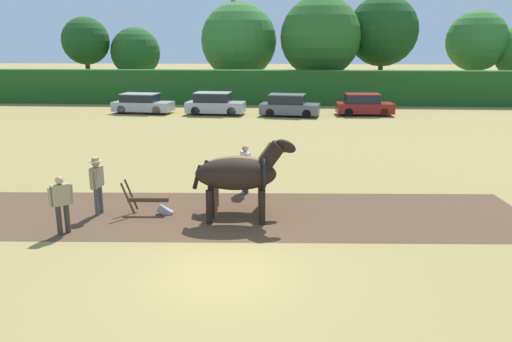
{
  "coord_description": "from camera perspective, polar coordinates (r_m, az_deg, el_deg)",
  "views": [
    {
      "loc": [
        1.34,
        -10.08,
        4.96
      ],
      "look_at": [
        0.39,
        5.01,
        1.1
      ],
      "focal_mm": 35.0,
      "sensor_mm": 36.0,
      "label": 1
    }
  ],
  "objects": [
    {
      "name": "ground_plane",
      "position": [
        11.31,
        -3.67,
        -11.72
      ],
      "size": [
        240.0,
        240.0,
        0.0
      ],
      "primitive_type": "plane",
      "color": "#998447"
    },
    {
      "name": "plowed_furrow_strip",
      "position": [
        15.63,
        -15.84,
        -4.73
      ],
      "size": [
        24.79,
        5.56,
        0.01
      ],
      "primitive_type": "cube",
      "rotation": [
        0.0,
        0.0,
        0.05
      ],
      "color": "brown",
      "rests_on": "ground"
    },
    {
      "name": "hedgerow",
      "position": [
        42.55,
        1.81,
        9.54
      ],
      "size": [
        59.2,
        1.84,
        2.84
      ],
      "primitive_type": "cube",
      "color": "#1E511E",
      "rests_on": "ground"
    },
    {
      "name": "tree_far_left",
      "position": [
        51.12,
        -18.89,
        13.86
      ],
      "size": [
        4.42,
        4.42,
        7.45
      ],
      "color": "brown",
      "rests_on": "ground"
    },
    {
      "name": "tree_left",
      "position": [
        50.46,
        -13.61,
        13.03
      ],
      "size": [
        4.68,
        4.68,
        6.52
      ],
      "color": "brown",
      "rests_on": "ground"
    },
    {
      "name": "tree_center_left",
      "position": [
        49.25,
        -1.98,
        14.65
      ],
      "size": [
        7.2,
        7.2,
        8.86
      ],
      "color": "brown",
      "rests_on": "ground"
    },
    {
      "name": "tree_center",
      "position": [
        47.43,
        7.39,
        14.94
      ],
      "size": [
        7.33,
        7.33,
        9.24
      ],
      "color": "brown",
      "rests_on": "ground"
    },
    {
      "name": "tree_center_right",
      "position": [
        49.73,
        14.27,
        15.25
      ],
      "size": [
        6.52,
        6.52,
        9.41
      ],
      "color": "#4C3823",
      "rests_on": "ground"
    },
    {
      "name": "tree_right",
      "position": [
        52.6,
        23.93,
        13.42
      ],
      "size": [
        5.62,
        5.62,
        8.05
      ],
      "color": "#4C3823",
      "rests_on": "ground"
    },
    {
      "name": "church_spire",
      "position": [
        82.59,
        -2.58,
        15.98
      ],
      "size": [
        2.17,
        2.17,
        14.09
      ],
      "color": "gray",
      "rests_on": "ground"
    },
    {
      "name": "draft_horse_lead_left",
      "position": [
        14.06,
        -1.85,
        -0.33
      ],
      "size": [
        2.99,
        1.07,
        2.48
      ],
      "rotation": [
        0.0,
        0.0,
        0.05
      ],
      "color": "black",
      "rests_on": "ground"
    },
    {
      "name": "draft_horse_lead_right",
      "position": [
        15.16,
        -1.66,
        0.24
      ],
      "size": [
        2.81,
        0.95,
        2.25
      ],
      "rotation": [
        0.0,
        0.0,
        0.05
      ],
      "color": "brown",
      "rests_on": "ground"
    },
    {
      "name": "plow",
      "position": [
        15.25,
        -11.78,
        -3.73
      ],
      "size": [
        1.49,
        0.48,
        1.13
      ],
      "rotation": [
        0.0,
        0.0,
        0.05
      ],
      "color": "#4C331E",
      "rests_on": "ground"
    },
    {
      "name": "farmer_at_plow",
      "position": [
        15.48,
        -17.71,
        -1.1
      ],
      "size": [
        0.44,
        0.67,
        1.74
      ],
      "rotation": [
        0.0,
        0.0,
        -0.12
      ],
      "color": "#4C4C4C",
      "rests_on": "ground"
    },
    {
      "name": "farmer_beside_team",
      "position": [
        16.94,
        -1.24,
        0.67
      ],
      "size": [
        0.39,
        0.61,
        1.66
      ],
      "rotation": [
        0.0,
        0.0,
        0.43
      ],
      "color": "#28334C",
      "rests_on": "ground"
    },
    {
      "name": "farmer_onlooker_left",
      "position": [
        14.24,
        -21.37,
        -3.2
      ],
      "size": [
        0.51,
        0.46,
        1.59
      ],
      "rotation": [
        0.0,
        0.0,
        -0.85
      ],
      "color": "#38332D",
      "rests_on": "ground"
    },
    {
      "name": "parked_car_far_left",
      "position": [
        37.88,
        -12.88,
        7.52
      ],
      "size": [
        4.47,
        2.24,
        1.45
      ],
      "rotation": [
        0.0,
        0.0,
        -0.11
      ],
      "color": "#A8A8B2",
      "rests_on": "ground"
    },
    {
      "name": "parked_car_left",
      "position": [
        36.32,
        -4.74,
        7.64
      ],
      "size": [
        4.28,
        2.04,
        1.6
      ],
      "rotation": [
        0.0,
        0.0,
        -0.07
      ],
      "color": "#A8A8B2",
      "rests_on": "ground"
    },
    {
      "name": "parked_car_center_left",
      "position": [
        35.52,
        3.79,
        7.46
      ],
      "size": [
        4.33,
        2.37,
        1.54
      ],
      "rotation": [
        0.0,
        0.0,
        -0.14
      ],
      "color": "#565B66",
      "rests_on": "ground"
    },
    {
      "name": "parked_car_center",
      "position": [
        36.74,
        12.22,
        7.39
      ],
      "size": [
        4.02,
        1.88,
        1.53
      ],
      "rotation": [
        0.0,
        0.0,
        0.03
      ],
      "color": "maroon",
      "rests_on": "ground"
    }
  ]
}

